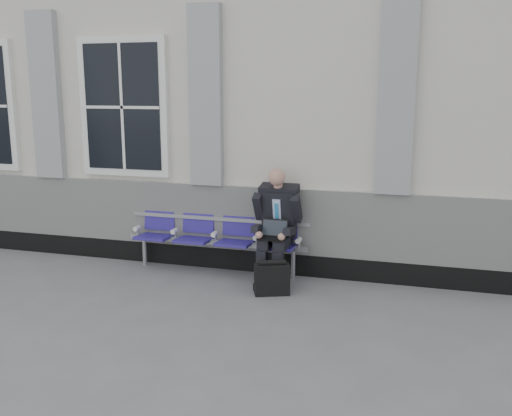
% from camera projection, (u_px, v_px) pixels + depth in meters
% --- Properties ---
extents(ground, '(70.00, 70.00, 0.00)m').
position_uv_depth(ground, '(51.00, 290.00, 7.24)').
color(ground, slate).
rests_on(ground, ground).
extents(station_building, '(14.40, 4.40, 4.49)m').
position_uv_depth(station_building, '(162.00, 105.00, 10.06)').
color(station_building, beige).
rests_on(station_building, ground).
extents(bench, '(2.60, 0.47, 0.91)m').
position_uv_depth(bench, '(216.00, 233.00, 7.89)').
color(bench, '#9EA0A3').
rests_on(bench, ground).
extents(businessman, '(0.62, 0.83, 1.50)m').
position_uv_depth(businessman, '(277.00, 221.00, 7.46)').
color(businessman, black).
rests_on(businessman, ground).
extents(briefcase, '(0.47, 0.33, 0.44)m').
position_uv_depth(briefcase, '(272.00, 279.00, 7.05)').
color(briefcase, black).
rests_on(briefcase, ground).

